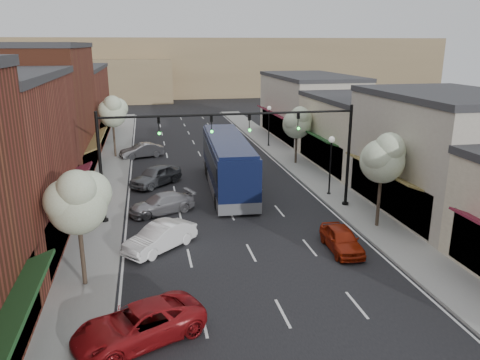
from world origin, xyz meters
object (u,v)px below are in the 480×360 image
tree_left_near (78,200)px  parked_car_c (162,204)px  lamp_post_near (331,156)px  parked_car_d (156,176)px  signal_mast_left (140,149)px  tree_right_far (298,122)px  lamp_post_far (269,119)px  coach_bus (228,163)px  red_hatchback (342,239)px  tree_left_far (113,111)px  signal_mast_right (315,142)px  parked_car_e (142,151)px  parked_car_b (160,237)px  tree_right_near (384,157)px  parked_car_a (139,325)px

tree_left_near → parked_car_c: 10.65m
lamp_post_near → parked_car_d: 13.66m
signal_mast_left → tree_right_far: size_ratio=1.51×
lamp_post_far → coach_bus: bearing=-116.1°
coach_bus → red_hatchback: bearing=-68.8°
tree_left_far → coach_bus: size_ratio=0.47×
tree_right_far → parked_car_d: 14.03m
parked_car_c → lamp_post_far: bearing=125.6°
coach_bus → red_hatchback: (4.07, -12.36, -1.41)m
signal_mast_right → tree_left_near: size_ratio=1.44×
signal_mast_right → parked_car_e: (-11.35, 17.57, -3.93)m
lamp_post_near → parked_car_d: lamp_post_near is taller
lamp_post_near → parked_car_b: (-12.54, -7.09, -2.29)m
signal_mast_right → parked_car_d: (-10.26, 7.71, -3.83)m
signal_mast_left → tree_right_far: 18.39m
tree_left_near → parked_car_d: size_ratio=1.23×
tree_right_near → lamp_post_far: 24.11m
tree_left_near → parked_car_e: tree_left_near is taller
parked_car_c → parked_car_d: 6.49m
parked_car_a → parked_car_d: bearing=152.8°
parked_car_b → parked_car_e: parked_car_b is taller
tree_right_far → parked_car_c: bearing=-140.0°
signal_mast_left → lamp_post_near: bearing=10.6°
tree_right_near → lamp_post_far: bearing=91.3°
tree_left_far → red_hatchback: 28.15m
lamp_post_far → signal_mast_right: bearing=-96.2°
tree_right_far → parked_car_d: (-12.98, -4.24, -3.20)m
signal_mast_left → parked_car_b: size_ratio=1.89×
coach_bus → parked_car_d: size_ratio=2.84×
signal_mast_right → signal_mast_left: 11.24m
red_hatchback → parked_car_b: size_ratio=0.88×
signal_mast_left → tree_right_far: (13.97, 11.95, -0.63)m
lamp_post_near → coach_bus: (-7.00, 3.22, -0.94)m
parked_car_a → lamp_post_near: bearing=114.2°
parked_car_e → signal_mast_left: bearing=-17.4°
coach_bus → parked_car_e: size_ratio=3.14×
coach_bus → parked_car_e: coach_bus is taller
coach_bus → signal_mast_left: bearing=-135.3°
signal_mast_left → parked_car_b: bearing=-79.1°
tree_left_far → coach_bus: bearing=-53.5°
lamp_post_near → lamp_post_far: (0.00, 17.50, 0.00)m
lamp_post_far → parked_car_c: bearing=-123.1°
tree_left_near → coach_bus: tree_left_near is taller
parked_car_c → parked_car_e: parked_car_e is taller
signal_mast_left → red_hatchback: bearing=-32.3°
signal_mast_right → parked_car_b: size_ratio=1.89×
parked_car_a → parked_car_c: parked_car_a is taller
signal_mast_right → signal_mast_left: size_ratio=1.00×
red_hatchback → parked_car_e: 26.43m
signal_mast_left → parked_car_d: (0.99, 7.71, -3.83)m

